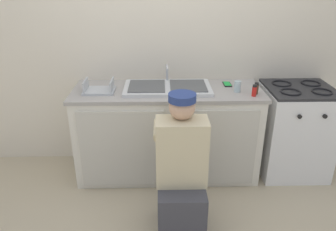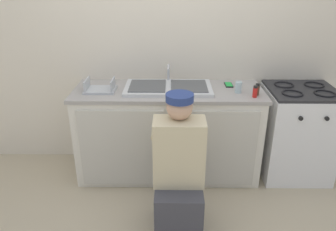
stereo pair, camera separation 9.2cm
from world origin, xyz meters
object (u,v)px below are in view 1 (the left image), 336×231
at_px(plumber_person, 181,176).
at_px(dish_rack_tray, 99,89).
at_px(sink_double_basin, 167,87).
at_px(spice_bottle_pepper, 256,88).
at_px(spice_bottle_red, 254,91).
at_px(stove_range, 294,130).
at_px(cell_phone, 227,84).
at_px(water_glass, 237,86).

height_order(plumber_person, dish_rack_tray, plumber_person).
distance_m(sink_double_basin, spice_bottle_pepper, 0.80).
relative_size(sink_double_basin, spice_bottle_red, 7.62).
bearing_deg(dish_rack_tray, stove_range, 1.48).
bearing_deg(sink_double_basin, stove_range, -0.10).
distance_m(plumber_person, spice_bottle_red, 1.01).
relative_size(stove_range, spice_bottle_pepper, 8.59).
bearing_deg(plumber_person, spice_bottle_red, 41.49).
height_order(spice_bottle_pepper, cell_phone, spice_bottle_pepper).
xyz_separation_m(plumber_person, spice_bottle_pepper, (0.70, 0.64, 0.47)).
bearing_deg(spice_bottle_pepper, spice_bottle_red, -119.82).
bearing_deg(cell_phone, sink_double_basin, -168.46).
relative_size(sink_double_basin, plumber_person, 0.72).
distance_m(sink_double_basin, stove_range, 1.33).
bearing_deg(spice_bottle_red, spice_bottle_pepper, 60.18).
relative_size(water_glass, spice_bottle_pepper, 0.95).
xyz_separation_m(sink_double_basin, dish_rack_tray, (-0.62, -0.05, 0.01)).
distance_m(spice_bottle_pepper, cell_phone, 0.33).
bearing_deg(spice_bottle_pepper, water_glass, 158.24).
height_order(plumber_person, spice_bottle_red, plumber_person).
bearing_deg(plumber_person, cell_phone, 61.52).
bearing_deg(stove_range, water_glass, -172.80).
xyz_separation_m(stove_range, spice_bottle_pepper, (-0.46, -0.14, 0.49)).
xyz_separation_m(dish_rack_tray, spice_bottle_pepper, (1.41, -0.09, 0.03)).
bearing_deg(water_glass, dish_rack_tray, 178.63).
height_order(sink_double_basin, cell_phone, sink_double_basin).
distance_m(dish_rack_tray, water_glass, 1.25).
height_order(plumber_person, spice_bottle_pepper, plumber_person).
bearing_deg(water_glass, sink_double_basin, 172.74).
distance_m(sink_double_basin, water_glass, 0.64).
bearing_deg(spice_bottle_red, water_glass, 136.12).
distance_m(dish_rack_tray, spice_bottle_pepper, 1.41).
height_order(water_glass, spice_bottle_pepper, spice_bottle_pepper).
xyz_separation_m(spice_bottle_red, cell_phone, (-0.17, 0.32, -0.04)).
xyz_separation_m(sink_double_basin, spice_bottle_red, (0.75, -0.20, 0.03)).
distance_m(stove_range, plumber_person, 1.40).
height_order(sink_double_basin, spice_bottle_red, sink_double_basin).
relative_size(sink_double_basin, stove_range, 0.89).
bearing_deg(dish_rack_tray, spice_bottle_pepper, -3.72).
height_order(plumber_person, water_glass, plumber_person).
relative_size(plumber_person, water_glass, 11.04).
height_order(sink_double_basin, spice_bottle_pepper, sink_double_basin).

